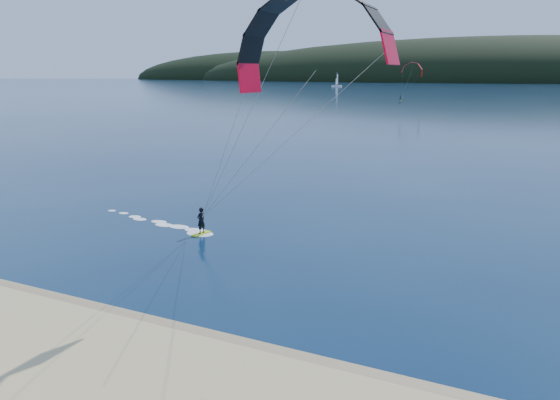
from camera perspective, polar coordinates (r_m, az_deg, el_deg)
name	(u,v)px	position (r m, az deg, el deg)	size (l,w,h in m)	color
ground	(65,388)	(21.12, -22.12, -18.25)	(1800.00, 1800.00, 0.00)	#081B3A
wet_sand	(148,332)	(23.88, -14.00, -13.60)	(220.00, 2.50, 0.10)	#937955
headland	(526,81)	(757.13, 25.01, 11.49)	(1200.00, 310.00, 140.00)	black
kitesurfer_near	(308,78)	(25.95, 3.02, 12.95)	(25.00, 8.30, 14.75)	#C0E31A
kitesurfer_far	(412,73)	(212.26, 13.99, 13.11)	(9.70, 7.10, 13.42)	#C0E31A
sailboat	(337,86)	(431.16, 6.13, 12.15)	(7.84, 5.19, 11.45)	white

